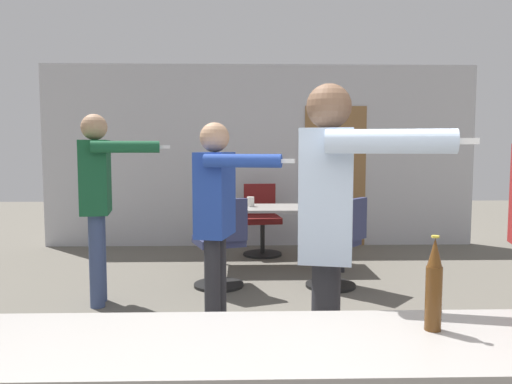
{
  "coord_description": "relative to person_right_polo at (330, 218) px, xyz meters",
  "views": [
    {
      "loc": [
        -0.26,
        -1.5,
        1.44
      ],
      "look_at": [
        -0.15,
        2.36,
        1.1
      ],
      "focal_mm": 35.0,
      "sensor_mm": 36.0,
      "label": 1
    }
  ],
  "objects": [
    {
      "name": "person_far_watching",
      "position": [
        -1.79,
        1.93,
        -0.01
      ],
      "size": [
        0.86,
        0.62,
        1.75
      ],
      "rotation": [
        0.0,
        0.0,
        -1.41
      ],
      "color": "#3D4C75",
      "rests_on": "ground_plane"
    },
    {
      "name": "back_wall",
      "position": [
        -0.18,
        4.72,
        0.25
      ],
      "size": [
        6.32,
        0.12,
        2.65
      ],
      "color": "#BCBCC1",
      "rests_on": "ground_plane"
    },
    {
      "name": "beer_bottle",
      "position": [
        0.27,
        -0.75,
        -0.16
      ],
      "size": [
        0.06,
        0.06,
        0.37
      ],
      "color": "#563314",
      "rests_on": "conference_table_near"
    },
    {
      "name": "office_chair_far_right",
      "position": [
        0.5,
        2.4,
        -0.63
      ],
      "size": [
        0.69,
        0.68,
        0.94
      ],
      "rotation": [
        0.0,
        0.0,
        0.85
      ],
      "color": "black",
      "rests_on": "ground_plane"
    },
    {
      "name": "person_left_plaid",
      "position": [
        -0.66,
        1.05,
        -0.08
      ],
      "size": [
        0.71,
        0.68,
        1.63
      ],
      "rotation": [
        0.0,
        0.0,
        -1.81
      ],
      "color": "#28282D",
      "rests_on": "ground_plane"
    },
    {
      "name": "drink_cup",
      "position": [
        -0.37,
        3.41,
        -0.28
      ],
      "size": [
        0.09,
        0.09,
        0.12
      ],
      "color": "silver",
      "rests_on": "conference_table_far"
    },
    {
      "name": "office_chair_side_rolled",
      "position": [
        -0.21,
        4.08,
        -0.62
      ],
      "size": [
        0.52,
        0.57,
        0.95
      ],
      "rotation": [
        0.0,
        0.0,
        3.26
      ],
      "color": "black",
      "rests_on": "ground_plane"
    },
    {
      "name": "office_chair_near_pushed",
      "position": [
        -0.7,
        2.42,
        -0.62
      ],
      "size": [
        0.6,
        0.64,
        0.94
      ],
      "rotation": [
        0.0,
        0.0,
        0.34
      ],
      "color": "black",
      "rests_on": "ground_plane"
    },
    {
      "name": "person_right_polo",
      "position": [
        0.0,
        0.0,
        0.0
      ],
      "size": [
        0.78,
        0.81,
        1.78
      ],
      "rotation": [
        0.0,
        0.0,
        -1.79
      ],
      "color": "#28282D",
      "rests_on": "ground_plane"
    },
    {
      "name": "conference_table_far",
      "position": [
        -0.09,
        3.36,
        -0.41
      ],
      "size": [
        1.69,
        0.73,
        0.73
      ],
      "color": "gray",
      "rests_on": "ground_plane"
    },
    {
      "name": "conference_table_near",
      "position": [
        -0.39,
        -0.83,
        -0.4
      ],
      "size": [
        2.26,
        0.64,
        0.73
      ],
      "color": "gray",
      "rests_on": "ground_plane"
    }
  ]
}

